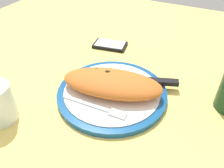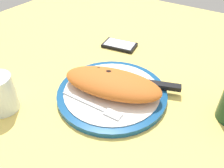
% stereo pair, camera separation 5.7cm
% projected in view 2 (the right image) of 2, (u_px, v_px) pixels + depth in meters
% --- Properties ---
extents(ground_plane, '(1.50, 1.50, 0.03)m').
position_uv_depth(ground_plane, '(112.00, 99.00, 0.61)').
color(ground_plane, '#EACC60').
extents(plate, '(0.28, 0.28, 0.02)m').
position_uv_depth(plate, '(112.00, 93.00, 0.59)').
color(plate, navy).
rests_on(plate, ground_plane).
extents(calzone, '(0.27, 0.16, 0.04)m').
position_uv_depth(calzone, '(111.00, 84.00, 0.57)').
color(calzone, '#C16023').
rests_on(calzone, plate).
extents(fork, '(0.17, 0.02, 0.00)m').
position_uv_depth(fork, '(96.00, 107.00, 0.53)').
color(fork, silver).
rests_on(fork, plate).
extents(knife, '(0.23, 0.10, 0.01)m').
position_uv_depth(knife, '(149.00, 84.00, 0.60)').
color(knife, silver).
rests_on(knife, plate).
extents(smartphone, '(0.12, 0.08, 0.01)m').
position_uv_depth(smartphone, '(120.00, 45.00, 0.79)').
color(smartphone, black).
rests_on(smartphone, ground_plane).
extents(water_glass, '(0.07, 0.07, 0.09)m').
position_uv_depth(water_glass, '(1.00, 96.00, 0.53)').
color(water_glass, silver).
rests_on(water_glass, ground_plane).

